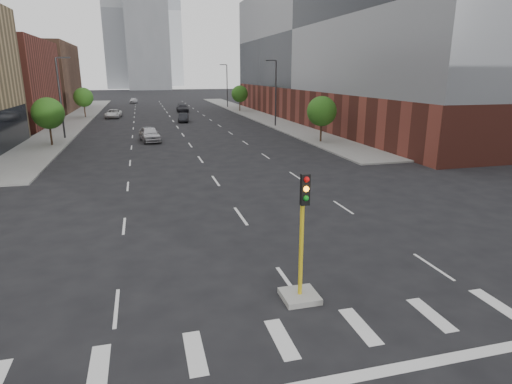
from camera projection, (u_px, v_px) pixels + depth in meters
name	position (u px, v px, depth m)	size (l,w,h in m)	color
sidewalk_left_far	(78.00, 118.00, 71.30)	(5.00, 92.00, 0.15)	gray
sidewalk_right_far	(252.00, 114.00, 78.70)	(5.00, 92.00, 0.15)	gray
building_left_far_b	(18.00, 77.00, 83.23)	(20.00, 24.00, 13.00)	brown
building_right_main	(365.00, 48.00, 66.30)	(24.00, 70.00, 22.00)	brown
tower_left	(127.00, 11.00, 199.49)	(22.00, 22.00, 70.00)	#B2B7BC
tower_right	(161.00, 12.00, 239.81)	(20.00, 20.00, 80.00)	#B2B7BC
tower_mid	(147.00, 38.00, 186.36)	(18.00, 18.00, 44.00)	slate
median_traffic_signal	(301.00, 273.00, 14.23)	(1.20, 1.20, 4.40)	#999993
streetlight_right_a	(275.00, 90.00, 59.29)	(1.60, 0.22, 9.07)	#2D2D30
streetlight_right_b	(227.00, 84.00, 91.87)	(1.60, 0.22, 9.07)	#2D2D30
streetlight_left	(61.00, 95.00, 48.02)	(1.60, 0.22, 9.07)	#2D2D30
tree_left_near	(48.00, 113.00, 43.66)	(3.20, 3.20, 4.85)	#382619
tree_left_far	(83.00, 97.00, 71.58)	(3.20, 3.20, 4.85)	#382619
tree_right_near	(322.00, 111.00, 45.91)	(3.20, 3.20, 4.85)	#382619
tree_right_far	(240.00, 94.00, 83.14)	(3.20, 3.20, 4.85)	#382619
car_near_left	(150.00, 134.00, 47.40)	(1.95, 4.85, 1.65)	#BCBCC1
car_mid_right	(184.00, 118.00, 66.20)	(1.41, 4.04, 1.33)	black
car_far_left	(113.00, 114.00, 72.08)	(2.36, 5.12, 1.42)	silver
car_deep_right	(182.00, 108.00, 82.55)	(2.10, 5.17, 1.50)	black
car_distant	(134.00, 101.00, 105.69)	(1.68, 4.18, 1.42)	silver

